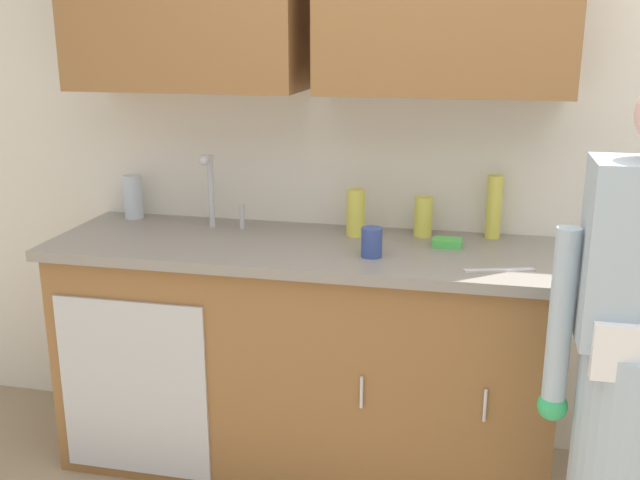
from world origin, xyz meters
name	(u,v)px	position (x,y,z in m)	size (l,w,h in m)	color
kitchen_wall_with_uppers	(423,97)	(-0.14, 0.99, 1.48)	(4.80, 0.44, 2.70)	silver
counter_cabinet	(303,360)	(-0.55, 0.70, 0.45)	(1.90, 0.62, 0.90)	brown
countertop	(303,248)	(-0.55, 0.70, 0.92)	(1.96, 0.66, 0.04)	gray
sink	(209,240)	(-0.94, 0.71, 0.93)	(0.50, 0.36, 0.35)	#B7BABF
person_at_sink	(637,404)	(0.58, 0.12, 0.69)	(0.55, 0.34, 1.62)	white
bottle_water_short	(133,197)	(-1.36, 0.92, 1.03)	(0.08, 0.08, 0.19)	silver
bottle_soap	(423,216)	(-0.11, 0.90, 1.02)	(0.07, 0.07, 0.16)	#D8D14C
bottle_dish_liquid	(356,213)	(-0.37, 0.85, 1.03)	(0.07, 0.07, 0.19)	#D8D14C
bottle_cleaner_spray	(494,207)	(0.16, 0.94, 1.06)	(0.06, 0.06, 0.25)	#D8D14C
cup_by_sink	(372,242)	(-0.27, 0.58, 0.99)	(0.08, 0.08, 0.11)	#33478C
knife_on_counter	(499,270)	(0.18, 0.51, 0.94)	(0.24, 0.02, 0.01)	silver
sponge	(447,243)	(-0.01, 0.77, 0.96)	(0.11, 0.07, 0.03)	#4CBF4C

